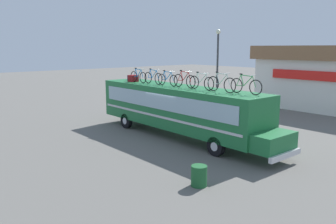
{
  "coord_description": "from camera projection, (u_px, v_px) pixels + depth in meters",
  "views": [
    {
      "loc": [
        14.2,
        -12.74,
        4.97
      ],
      "look_at": [
        -0.75,
        0.0,
        1.29
      ],
      "focal_mm": 36.94,
      "sensor_mm": 36.0,
      "label": 1
    }
  ],
  "objects": [
    {
      "name": "rooftop_bicycle_2",
      "position": [
        153.0,
        78.0,
        20.31
      ],
      "size": [
        1.67,
        0.44,
        0.9
      ],
      "color": "black",
      "rests_on": "bus"
    },
    {
      "name": "rooftop_bicycle_5",
      "position": [
        201.0,
        82.0,
        17.61
      ],
      "size": [
        1.73,
        0.44,
        0.9
      ],
      "color": "black",
      "rests_on": "bus"
    },
    {
      "name": "rooftop_bicycle_4",
      "position": [
        184.0,
        80.0,
        18.52
      ],
      "size": [
        1.68,
        0.44,
        0.93
      ],
      "color": "black",
      "rests_on": "bus"
    },
    {
      "name": "trash_bin",
      "position": [
        199.0,
        176.0,
        12.53
      ],
      "size": [
        0.58,
        0.58,
        0.77
      ],
      "primitive_type": "cylinder",
      "color": "#1E592D",
      "rests_on": "ground"
    },
    {
      "name": "bus",
      "position": [
        179.0,
        107.0,
        19.22
      ],
      "size": [
        12.64,
        2.41,
        2.85
      ],
      "color": "#1E6B38",
      "rests_on": "ground"
    },
    {
      "name": "rooftop_bicycle_3",
      "position": [
        167.0,
        79.0,
        19.42
      ],
      "size": [
        1.67,
        0.44,
        0.86
      ],
      "color": "black",
      "rests_on": "bus"
    },
    {
      "name": "street_lamp",
      "position": [
        217.0,
        64.0,
        24.98
      ],
      "size": [
        0.35,
        0.35,
        6.24
      ],
      "color": "#38383D",
      "rests_on": "ground"
    },
    {
      "name": "rooftop_bicycle_7",
      "position": [
        246.0,
        86.0,
        15.95
      ],
      "size": [
        1.79,
        0.44,
        0.93
      ],
      "color": "black",
      "rests_on": "bus"
    },
    {
      "name": "ground_plane",
      "position": [
        177.0,
        136.0,
        19.66
      ],
      "size": [
        120.0,
        120.0,
        0.0
      ],
      "primitive_type": "plane",
      "color": "#605E59"
    },
    {
      "name": "rooftop_bicycle_6",
      "position": [
        221.0,
        84.0,
        16.62
      ],
      "size": [
        1.78,
        0.44,
        0.97
      ],
      "color": "black",
      "rests_on": "bus"
    },
    {
      "name": "luggage_bag_1",
      "position": [
        132.0,
        78.0,
        22.78
      ],
      "size": [
        0.73,
        0.32,
        0.31
      ],
      "primitive_type": "cube",
      "color": "#193899",
      "rests_on": "bus"
    },
    {
      "name": "roadside_building",
      "position": [
        332.0,
        75.0,
        29.34
      ],
      "size": [
        10.03,
        9.56,
        5.12
      ],
      "color": "silver",
      "rests_on": "ground"
    },
    {
      "name": "rooftop_bicycle_1",
      "position": [
        138.0,
        76.0,
        21.18
      ],
      "size": [
        1.62,
        0.44,
        0.89
      ],
      "color": "black",
      "rests_on": "bus"
    },
    {
      "name": "luggage_bag_2",
      "position": [
        133.0,
        78.0,
        21.78
      ],
      "size": [
        0.51,
        0.52,
        0.41
      ],
      "primitive_type": "cube",
      "color": "maroon",
      "rests_on": "bus"
    }
  ]
}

